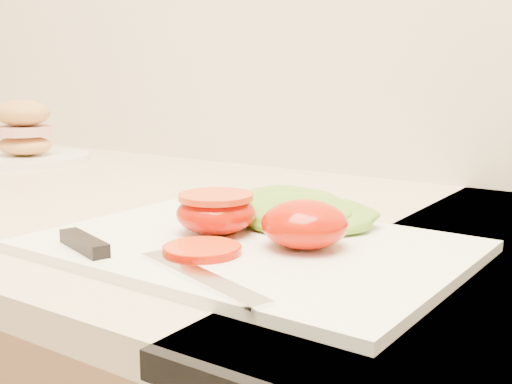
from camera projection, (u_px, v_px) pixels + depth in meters
The scene contains 8 objects.
cutting_board at pixel (250, 246), 0.60m from camera, with size 0.38×0.28×0.01m, color white.
tomato_half_dome at pixel (305, 224), 0.57m from camera, with size 0.08×0.08×0.04m, color #C41100.
tomato_half_cut at pixel (216, 211), 0.62m from camera, with size 0.08×0.08×0.04m.
tomato_slice_0 at pixel (202, 249), 0.56m from camera, with size 0.07×0.07×0.01m, color #E1490D.
lettuce_leaf_0 at pixel (283, 209), 0.67m from camera, with size 0.15×0.10×0.03m, color #74AF2E.
lettuce_leaf_1 at pixel (325, 216), 0.64m from camera, with size 0.11×0.08×0.02m, color #74AF2E.
knife at pixel (126, 255), 0.54m from camera, with size 0.25×0.07×0.01m.
sandwich_plate at pixel (24, 140), 1.17m from camera, with size 0.23×0.23×0.11m.
Camera 1 is at (0.43, 1.08, 1.10)m, focal length 45.00 mm.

